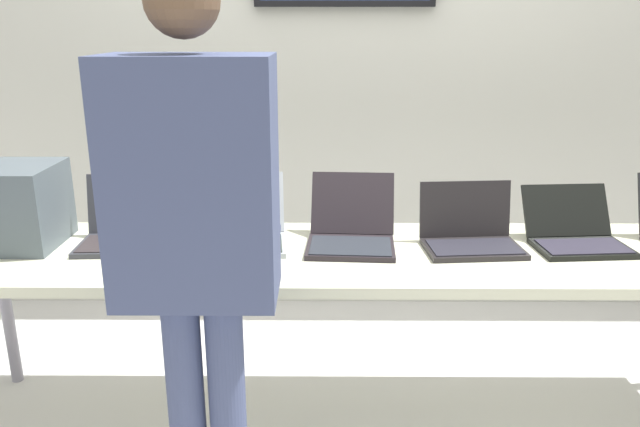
% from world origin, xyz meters
% --- Properties ---
extents(ground, '(8.00, 8.00, 0.04)m').
position_xyz_m(ground, '(0.00, 0.00, -0.02)').
color(ground, silver).
extents(back_wall, '(8.00, 0.11, 2.79)m').
position_xyz_m(back_wall, '(-0.00, 1.13, 1.40)').
color(back_wall, beige).
rests_on(back_wall, ground).
extents(workbench, '(3.21, 0.70, 0.73)m').
position_xyz_m(workbench, '(0.00, 0.00, 0.68)').
color(workbench, beige).
rests_on(workbench, ground).
extents(equipment_box, '(0.42, 0.35, 0.32)m').
position_xyz_m(equipment_box, '(-1.35, 0.07, 0.89)').
color(equipment_box, '#505C64').
rests_on(equipment_box, workbench).
extents(laptop_station_0, '(0.35, 0.31, 0.26)m').
position_xyz_m(laptop_station_0, '(-0.89, 0.09, 0.79)').
color(laptop_station_0, '#35363D').
rests_on(laptop_station_0, workbench).
extents(laptop_station_1, '(0.39, 0.39, 0.25)m').
position_xyz_m(laptop_station_1, '(-0.44, 0.09, 0.79)').
color(laptop_station_1, '#A8B0B9').
rests_on(laptop_station_1, workbench).
extents(laptop_station_2, '(0.36, 0.40, 0.25)m').
position_xyz_m(laptop_station_2, '(0.01, 0.09, 0.79)').
color(laptop_station_2, '#262025').
rests_on(laptop_station_2, workbench).
extents(laptop_station_3, '(0.38, 0.30, 0.24)m').
position_xyz_m(laptop_station_3, '(0.47, 0.05, 0.78)').
color(laptop_station_3, black).
rests_on(laptop_station_3, workbench).
extents(laptop_station_4, '(0.37, 0.36, 0.21)m').
position_xyz_m(laptop_station_4, '(0.88, 0.07, 0.78)').
color(laptop_station_4, black).
rests_on(laptop_station_4, workbench).
extents(person, '(0.44, 0.58, 1.72)m').
position_xyz_m(person, '(-0.45, -0.62, 1.04)').
color(person, '#434D72').
rests_on(person, ground).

